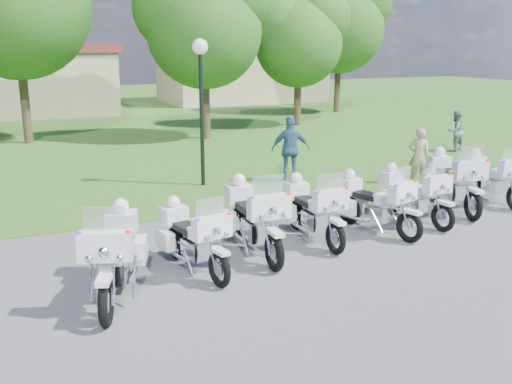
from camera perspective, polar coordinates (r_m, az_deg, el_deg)
name	(u,v)px	position (r m, az deg, el deg)	size (l,w,h in m)	color
ground	(300,249)	(11.66, 4.38, -5.66)	(100.00, 100.00, 0.00)	#535358
grass_lawn	(96,112)	(37.22, -15.70, 7.75)	(100.00, 48.00, 0.01)	#3C6A21
motorcycle_0	(116,253)	(9.59, -13.86, -5.93)	(1.37, 2.50, 1.74)	black
motorcycle_1	(192,236)	(10.44, -6.41, -4.43)	(1.01, 2.25, 1.52)	black
motorcycle_2	(253,217)	(11.25, -0.33, -2.47)	(0.89, 2.59, 1.74)	black
motorcycle_3	(312,209)	(12.05, 5.60, -1.69)	(0.78, 2.36, 1.59)	black
motorcycle_4	(374,202)	(12.79, 11.68, -1.02)	(1.15, 2.29, 1.57)	black
motorcycle_5	(412,194)	(13.77, 15.33, -0.17)	(0.91, 2.30, 1.55)	black
motorcycle_6	(452,180)	(15.09, 19.05, 1.15)	(1.30, 2.55, 1.76)	black
motorcycle_7	(491,176)	(16.20, 22.49, 1.45)	(0.98, 2.35, 1.58)	black
lamp_post	(201,76)	(16.44, -5.55, 11.45)	(0.44, 0.44, 4.19)	black
tree_2	(203,19)	(25.18, -5.35, 16.84)	(5.76, 4.91, 7.68)	#38281C
tree_3	(298,34)	(29.44, 4.18, 15.44)	(5.14, 4.38, 6.85)	#38281C
tree_4	(339,19)	(35.82, 8.26, 16.73)	(6.25, 5.33, 8.33)	#38281C
building_east	(241,73)	(42.86, -1.52, 11.86)	(11.44, 7.28, 4.10)	tan
bystander_a	(419,156)	(17.45, 15.97, 3.43)	(0.61, 0.40, 1.67)	tan
bystander_b	(455,131)	(23.42, 19.29, 5.75)	(0.76, 0.60, 1.57)	gray
bystander_c	(291,150)	(17.13, 3.48, 4.26)	(1.15, 0.48, 1.96)	#396089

